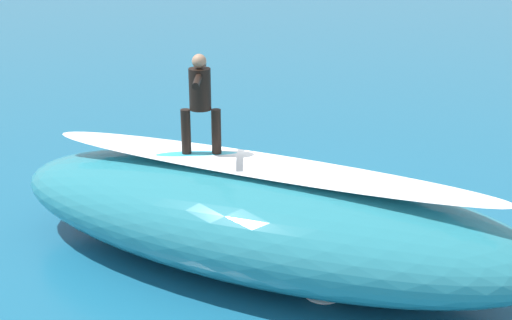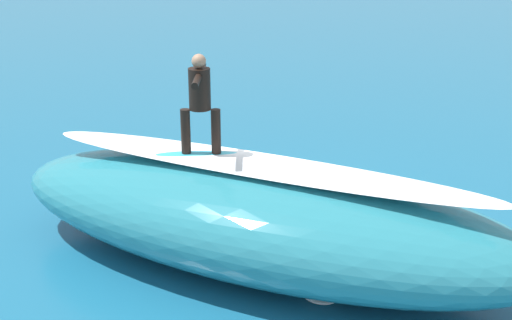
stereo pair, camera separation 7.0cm
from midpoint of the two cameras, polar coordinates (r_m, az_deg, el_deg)
The scene contains 10 objects.
ground_plane at distance 13.42m, azimuth 3.42°, elevation -5.08°, with size 120.00×120.00×0.00m, color #196084.
wave_crest at distance 11.39m, azimuth 0.31°, elevation -4.80°, with size 9.33×3.19×1.79m, color teal.
wave_foam_lip at distance 11.04m, azimuth 0.31°, elevation -0.39°, with size 7.93×1.11×0.08m, color white.
surfboard_riding at distance 11.49m, azimuth -4.38°, elevation 0.40°, with size 1.85×0.47×0.08m, color #33B2D1.
surfer_riding at distance 11.20m, azimuth -4.51°, elevation 5.28°, with size 0.66×1.58×1.66m.
surfboard_paddling at distance 14.07m, azimuth 3.87°, elevation -3.72°, with size 2.18×0.55×0.07m, color #33B2D1.
surfer_paddling at distance 13.92m, azimuth 4.26°, elevation -3.25°, with size 1.42×1.33×0.31m.
foam_patch_near at distance 10.96m, azimuth 5.67°, elevation -10.97°, with size 0.65×0.61×0.11m, color white.
foam_patch_mid at distance 12.69m, azimuth -3.99°, elevation -6.20°, with size 0.57×0.56×0.17m, color white.
foam_patch_far at distance 16.14m, azimuth 4.11°, elevation -0.48°, with size 0.51×0.32×0.12m, color white.
Camera 2 is at (-0.98, 12.14, 5.65)m, focal length 48.17 mm.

